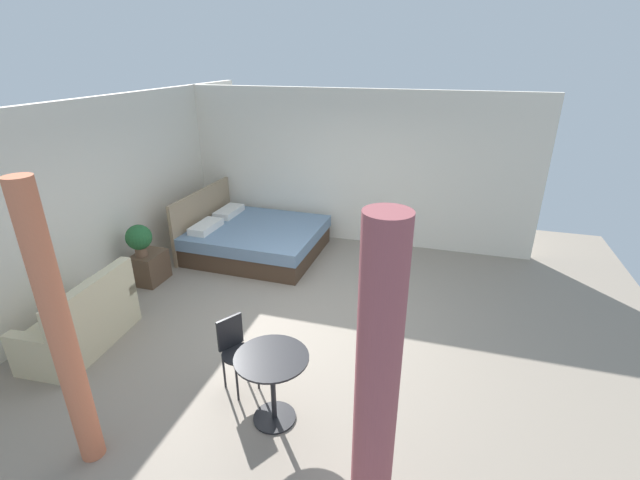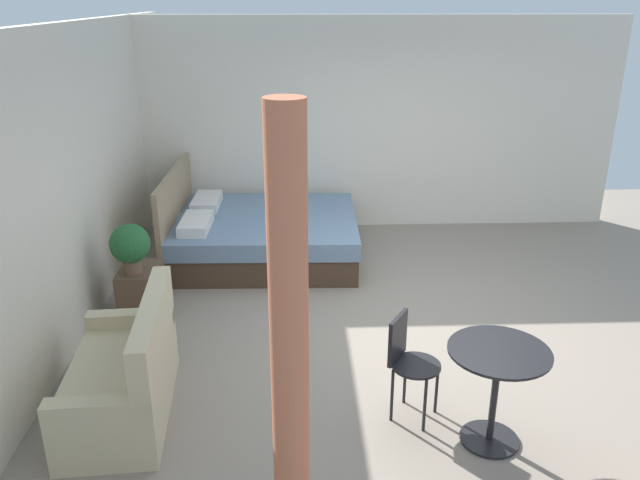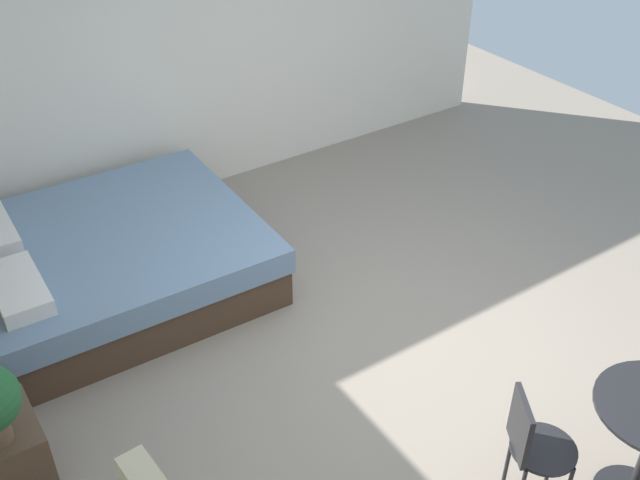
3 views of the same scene
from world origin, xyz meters
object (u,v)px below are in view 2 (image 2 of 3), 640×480
Objects in this scene: balcony_table at (496,378)px; cafe_chair_near_window at (407,357)px; couch at (126,378)px; potted_plant at (130,245)px; nightstand at (142,291)px; bed at (260,235)px.

cafe_chair_near_window is (0.34, 0.56, -0.02)m from balcony_table.
potted_plant is at bearing 10.61° from couch.
balcony_table is at bearing -121.27° from cafe_chair_near_window.
cafe_chair_near_window is at bearing -124.59° from potted_plant.
couch is 1.68m from nightstand.
nightstand is 0.54m from potted_plant.
potted_plant is 0.61× the size of cafe_chair_near_window.
couch is at bearing 164.47° from bed.
balcony_table is (-2.00, -2.96, -0.25)m from potted_plant.
potted_plant is at bearing 143.22° from bed.
potted_plant reaches higher than nightstand.
couch is 2.85× the size of potted_plant.
balcony_table is at bearing -99.32° from couch.
potted_plant reaches higher than balcony_table.
bed is 1.99m from potted_plant.
potted_plant is at bearing 56.02° from balcony_table.
cafe_chair_near_window is (-3.20, -1.25, 0.22)m from bed.
balcony_table reaches higher than nightstand.
couch is at bearing 80.68° from balcony_table.
nightstand is (1.66, 0.26, -0.07)m from couch.
nightstand is 0.70× the size of balcony_table.
nightstand is (-1.44, 1.12, -0.04)m from bed.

